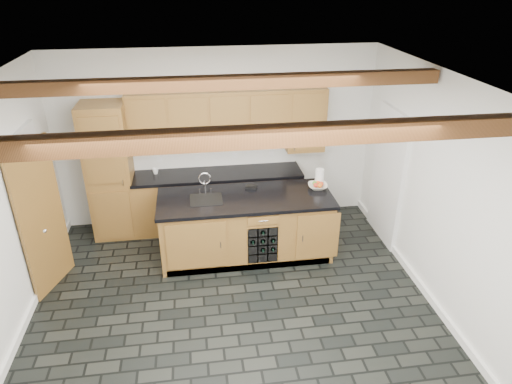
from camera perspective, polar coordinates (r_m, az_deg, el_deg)
ground at (r=5.81m, az=-2.65°, el=-14.88°), size 5.00×5.00×0.00m
room_shell at (r=5.41m, az=-4.45°, el=1.08°), size 5.01×5.00×5.00m
back_cabinetry at (r=7.19m, az=-7.61°, el=2.72°), size 3.65×0.62×2.20m
island at (r=6.61m, az=-1.22°, el=-4.29°), size 2.48×0.96×0.93m
faucet at (r=6.38m, az=-6.28°, el=-0.54°), size 0.45×0.40×0.34m
kitchen_scale at (r=6.64m, az=-0.63°, el=0.67°), size 0.19×0.14×0.05m
fruit_bowl at (r=6.69m, az=7.72°, el=0.70°), size 0.31×0.31×0.07m
fruit_cluster at (r=6.67m, az=7.74°, el=0.99°), size 0.16×0.17×0.07m
paper_towel at (r=6.74m, az=7.93°, el=1.80°), size 0.13×0.13×0.26m
mug at (r=7.27m, az=-12.46°, el=2.56°), size 0.10×0.10×0.09m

